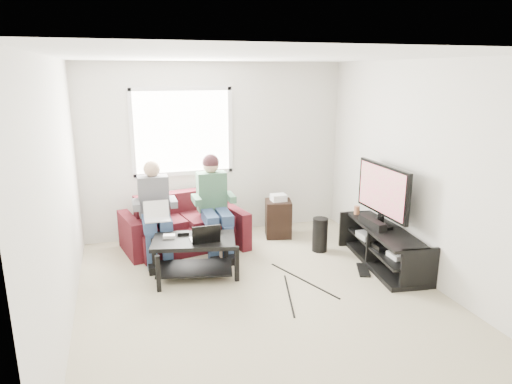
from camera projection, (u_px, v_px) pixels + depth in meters
floor at (261, 295)px, 5.18m from camera, size 4.50×4.50×0.00m
ceiling at (262, 57)px, 4.51m from camera, size 4.50×4.50×0.00m
wall_back at (216, 150)px, 6.92m from camera, size 4.50×0.00×4.50m
wall_front at (376, 269)px, 2.77m from camera, size 4.50×0.00×4.50m
wall_left at (59, 199)px, 4.27m from camera, size 0.00×4.50×4.50m
wall_right at (421, 172)px, 5.42m from camera, size 0.00×4.50×4.50m
window at (182, 132)px, 6.68m from camera, size 1.48×0.04×1.28m
sofa at (184, 228)px, 6.51m from camera, size 1.79×1.03×0.77m
person_left at (155, 207)px, 6.04m from camera, size 0.40×0.71×1.31m
person_right at (214, 198)px, 6.28m from camera, size 0.40×0.71×1.35m
laptop_silver at (157, 215)px, 5.81m from camera, size 0.37×0.30×0.24m
coffee_table at (194, 249)px, 5.55m from camera, size 1.10×0.80×0.49m
laptop_black at (204, 231)px, 5.45m from camera, size 0.38×0.30×0.24m
controller_a at (169, 236)px, 5.55m from camera, size 0.16×0.12×0.04m
controller_b at (183, 233)px, 5.65m from camera, size 0.15×0.10×0.04m
controller_c at (215, 231)px, 5.74m from camera, size 0.16×0.12×0.04m
tv_stand at (383, 249)px, 5.93m from camera, size 0.67×1.59×0.51m
tv at (383, 192)px, 5.83m from camera, size 0.12×1.10×0.81m
soundbar at (372, 223)px, 5.90m from camera, size 0.12×0.50×0.10m
drink_cup at (357, 210)px, 6.41m from camera, size 0.08×0.08×0.12m
console_white at (402, 255)px, 5.54m from camera, size 0.30×0.22×0.06m
console_grey at (371, 235)px, 6.18m from camera, size 0.34×0.26×0.08m
console_black at (386, 244)px, 5.86m from camera, size 0.38×0.30×0.07m
subwoofer at (320, 235)px, 6.39m from camera, size 0.21×0.21×0.48m
keyboard_floor at (363, 270)px, 5.80m from camera, size 0.28×0.42×0.02m
end_table at (278, 218)px, 6.96m from camera, size 0.38×0.38×0.66m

